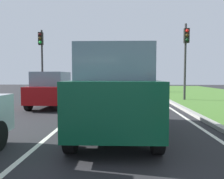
# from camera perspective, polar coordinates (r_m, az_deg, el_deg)

# --- Properties ---
(ground_plane) EXTENTS (60.00, 60.00, 0.00)m
(ground_plane) POSITION_cam_1_polar(r_m,az_deg,el_deg) (10.80, -3.90, -4.91)
(ground_plane) COLOR #262628
(lane_line_center) EXTENTS (0.12, 32.00, 0.01)m
(lane_line_center) POSITION_cam_1_polar(r_m,az_deg,el_deg) (10.90, -7.57, -4.84)
(lane_line_center) COLOR silver
(lane_line_center) RESTS_ON ground
(lane_line_right_edge) EXTENTS (0.12, 32.00, 0.01)m
(lane_line_right_edge) POSITION_cam_1_polar(r_m,az_deg,el_deg) (11.00, 15.15, -4.86)
(lane_line_right_edge) COLOR silver
(lane_line_right_edge) RESTS_ON ground
(curb_right) EXTENTS (0.24, 48.00, 0.12)m
(curb_right) POSITION_cam_1_polar(r_m,az_deg,el_deg) (11.11, 17.68, -4.52)
(curb_right) COLOR #9E9B93
(curb_right) RESTS_ON ground
(car_suv_ahead) EXTENTS (2.03, 4.53, 2.28)m
(car_suv_ahead) POSITION_cam_1_polar(r_m,az_deg,el_deg) (5.93, 0.77, -0.47)
(car_suv_ahead) COLOR #0C472D
(car_suv_ahead) RESTS_ON ground
(car_hatchback_far) EXTENTS (1.76, 3.72, 1.78)m
(car_hatchback_far) POSITION_cam_1_polar(r_m,az_deg,el_deg) (11.57, -15.06, -0.08)
(car_hatchback_far) COLOR maroon
(car_hatchback_far) RESTS_ON ground
(traffic_light_near_right) EXTENTS (0.32, 0.50, 4.90)m
(traffic_light_near_right) POSITION_cam_1_polar(r_m,az_deg,el_deg) (14.90, 18.57, 9.81)
(traffic_light_near_right) COLOR #2D2D2D
(traffic_light_near_right) RESTS_ON ground
(traffic_light_overhead_left) EXTENTS (0.32, 0.50, 4.93)m
(traffic_light_overhead_left) POSITION_cam_1_polar(r_m,az_deg,el_deg) (17.02, -17.80, 9.31)
(traffic_light_overhead_left) COLOR #2D2D2D
(traffic_light_overhead_left) RESTS_ON ground
(traffic_light_far_median) EXTENTS (0.32, 0.50, 4.74)m
(traffic_light_far_median) POSITION_cam_1_polar(r_m,az_deg,el_deg) (22.53, -0.33, 7.60)
(traffic_light_far_median) COLOR #2D2D2D
(traffic_light_far_median) RESTS_ON ground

